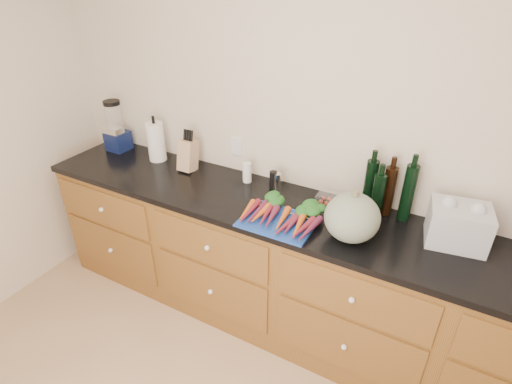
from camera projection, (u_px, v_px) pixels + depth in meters
The scene contains 15 objects.
wall_back at pixel (323, 137), 2.44m from camera, with size 4.10×0.05×2.60m, color beige.
cabinets at pixel (294, 275), 2.61m from camera, with size 3.60×0.64×0.90m.
countertop at pixel (298, 214), 2.38m from camera, with size 3.64×0.62×0.04m, color black.
cutting_board at pixel (278, 221), 2.27m from camera, with size 0.41×0.31×0.01m, color #1A409D.
carrots at pixel (282, 213), 2.28m from camera, with size 0.44×0.32×0.06m.
squash at pixel (352, 217), 2.08m from camera, with size 0.29×0.29×0.26m, color slate.
blender_appliance at pixel (116, 129), 3.07m from camera, with size 0.15×0.15×0.39m.
paper_towel at pixel (156, 142), 2.92m from camera, with size 0.13×0.13×0.29m, color white.
knife_block at pixel (188, 155), 2.80m from camera, with size 0.11×0.11×0.22m, color tan.
grinder_salt at pixel (247, 172), 2.66m from camera, with size 0.06×0.06×0.14m, color white.
grinder_pepper at pixel (273, 180), 2.58m from camera, with size 0.05×0.05×0.12m, color black.
canister_chrome at pixel (277, 182), 2.57m from camera, with size 0.05×0.05×0.11m, color white.
tomato_box at pixel (328, 199), 2.43m from camera, with size 0.13×0.11×0.06m, color white.
bottles at pixel (386, 192), 2.26m from camera, with size 0.28×0.14×0.34m.
grocery_bag at pixel (458, 225), 2.06m from camera, with size 0.29×0.23×0.21m, color silver, non-canonical shape.
Camera 1 is at (0.74, -0.57, 2.22)m, focal length 28.00 mm.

